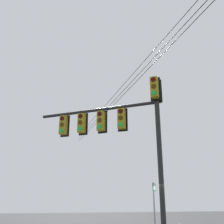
{
  "coord_description": "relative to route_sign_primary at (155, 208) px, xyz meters",
  "views": [
    {
      "loc": [
        10.79,
        -4.7,
        2.0
      ],
      "look_at": [
        -0.09,
        -2.63,
        5.65
      ],
      "focal_mm": 42.02,
      "sensor_mm": 36.0,
      "label": 1
    }
  ],
  "objects": [
    {
      "name": "signal_mast_assembly",
      "position": [
        1.12,
        -1.71,
        3.46
      ],
      "size": [
        3.56,
        5.2,
        6.9
      ],
      "color": "black",
      "rests_on": "ground"
    },
    {
      "name": "route_sign_primary",
      "position": [
        0.0,
        0.0,
        0.0
      ],
      "size": [
        0.23,
        0.23,
        2.68
      ],
      "color": "slate",
      "rests_on": "ground"
    },
    {
      "name": "overhead_wire_span",
      "position": [
        0.54,
        -0.56,
        6.42
      ],
      "size": [
        31.66,
        4.05,
        0.82
      ],
      "color": "black"
    }
  ]
}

